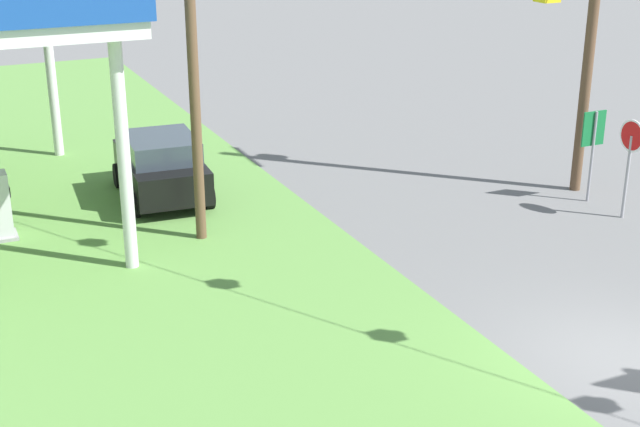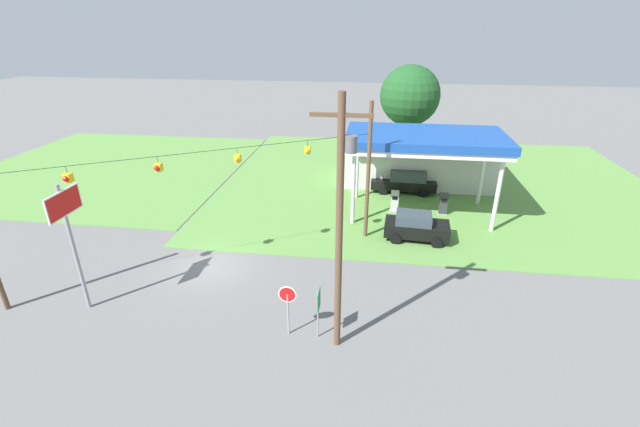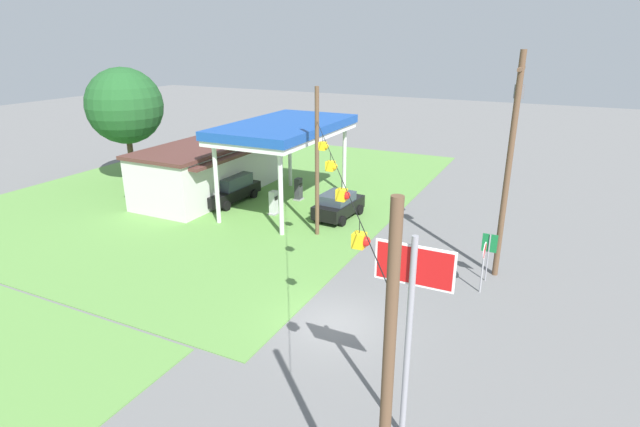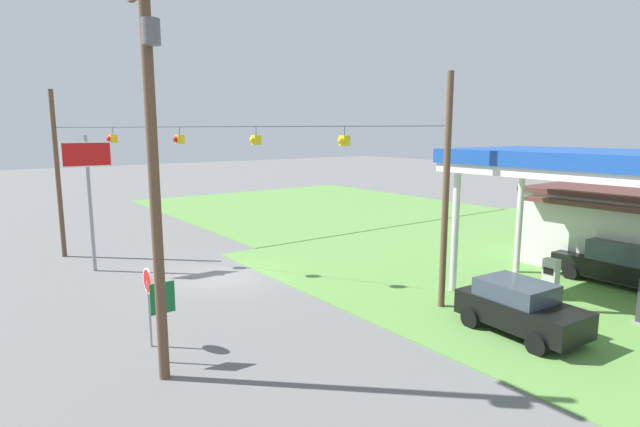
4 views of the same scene
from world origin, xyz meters
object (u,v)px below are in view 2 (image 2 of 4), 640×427
at_px(gas_station_store, 419,161).
at_px(car_at_pumps_front, 416,226).
at_px(fuel_pump_far, 443,205).
at_px(stop_sign_roadside, 288,300).
at_px(utility_pole_main, 341,220).
at_px(tree_behind_station, 410,96).
at_px(stop_sign_overhead, 68,223).
at_px(route_sign, 319,305).
at_px(fuel_pump_near, 395,202).
at_px(car_at_pumps_rear, 405,181).
at_px(gas_station_canopy, 425,141).

xyz_separation_m(gas_station_store, car_at_pumps_front, (-0.89, -10.72, -1.05)).
distance_m(fuel_pump_far, car_at_pumps_front, 4.69).
height_order(fuel_pump_far, stop_sign_roadside, stop_sign_roadside).
relative_size(stop_sign_roadside, utility_pole_main, 0.23).
bearing_deg(tree_behind_station, stop_sign_overhead, -120.82).
distance_m(stop_sign_overhead, tree_behind_station, 32.03).
bearing_deg(route_sign, stop_sign_overhead, 176.81).
height_order(fuel_pump_near, fuel_pump_far, same).
bearing_deg(utility_pole_main, car_at_pumps_front, 69.12).
xyz_separation_m(car_at_pumps_rear, stop_sign_roadside, (-5.88, -18.26, 0.84)).
bearing_deg(gas_station_store, gas_station_canopy, -93.45).
relative_size(fuel_pump_far, stop_sign_overhead, 0.25).
distance_m(stop_sign_roadside, tree_behind_station, 29.12).
distance_m(gas_station_canopy, fuel_pump_far, 4.90).
xyz_separation_m(gas_station_canopy, car_at_pumps_front, (-0.49, -4.13, -4.46)).
relative_size(gas_station_canopy, stop_sign_roadside, 4.26).
bearing_deg(utility_pole_main, stop_sign_roadside, 170.94).
relative_size(car_at_pumps_front, stop_sign_roadside, 1.65).
bearing_deg(fuel_pump_near, car_at_pumps_front, -73.32).
relative_size(car_at_pumps_rear, route_sign, 2.17).
height_order(fuel_pump_far, stop_sign_overhead, stop_sign_overhead).
distance_m(fuel_pump_far, tree_behind_station, 15.09).
bearing_deg(gas_station_canopy, route_sign, -110.62).
distance_m(fuel_pump_near, utility_pole_main, 15.62).
xyz_separation_m(car_at_pumps_front, route_sign, (-4.84, -10.04, 0.81)).
bearing_deg(gas_station_canopy, gas_station_store, 86.55).
height_order(car_at_pumps_front, car_at_pumps_rear, car_at_pumps_rear).
relative_size(gas_station_canopy, utility_pole_main, 1.00).
bearing_deg(car_at_pumps_rear, utility_pole_main, 80.54).
bearing_deg(utility_pole_main, tree_behind_station, 81.75).
height_order(gas_station_canopy, fuel_pump_far, gas_station_canopy).
distance_m(stop_sign_roadside, route_sign, 1.36).
height_order(gas_station_canopy, stop_sign_overhead, stop_sign_overhead).
distance_m(gas_station_store, stop_sign_overhead, 26.54).
xyz_separation_m(car_at_pumps_rear, tree_behind_station, (0.49, 9.81, 5.19)).
distance_m(car_at_pumps_front, stop_sign_overhead, 19.10).
xyz_separation_m(gas_station_canopy, car_at_pumps_rear, (-0.81, 4.13, -4.38)).
xyz_separation_m(car_at_pumps_front, stop_sign_roadside, (-6.20, -10.00, 0.91)).
xyz_separation_m(gas_station_store, fuel_pump_near, (-2.12, -6.59, -1.18)).
bearing_deg(fuel_pump_near, gas_station_store, 72.14).
bearing_deg(tree_behind_station, car_at_pumps_rear, -92.86).
bearing_deg(stop_sign_roadside, fuel_pump_far, -120.76).
bearing_deg(route_sign, tree_behind_station, 79.89).
bearing_deg(tree_behind_station, stop_sign_roadside, -102.78).
bearing_deg(fuel_pump_near, gas_station_canopy, 0.05).
bearing_deg(car_at_pumps_front, tree_behind_station, 93.59).
distance_m(gas_station_store, car_at_pumps_front, 10.80).
relative_size(car_at_pumps_front, utility_pole_main, 0.39).
xyz_separation_m(fuel_pump_near, car_at_pumps_front, (1.24, -4.13, 0.13)).
bearing_deg(car_at_pumps_rear, stop_sign_overhead, 49.58).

